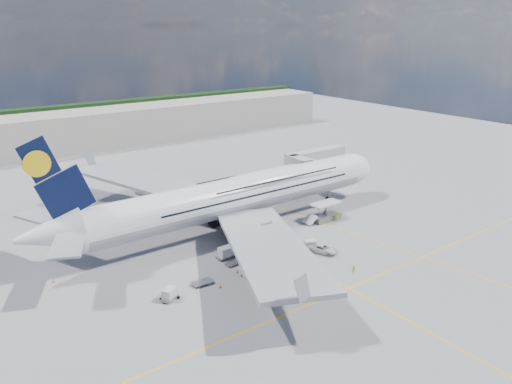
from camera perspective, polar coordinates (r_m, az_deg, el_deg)
ground at (r=92.09m, az=1.45°, el=-5.99°), size 300.00×300.00×0.00m
taxi_line_main at (r=92.09m, az=1.45°, el=-5.99°), size 0.25×220.00×0.01m
taxi_line_cross at (r=78.94m, az=10.51°, el=-10.75°), size 120.00×0.25×0.01m
taxi_line_diag at (r=107.42m, az=4.12°, el=-2.36°), size 14.16×99.06×0.01m
airliner at (r=97.23m, az=-1.99°, el=-0.29°), size 77.26×79.15×23.71m
jet_bridge at (r=123.15m, az=6.53°, el=3.65°), size 18.80×12.10×8.50m
cargo_loader at (r=103.87m, az=7.85°, el=-2.50°), size 8.53×3.20×3.67m
terminal at (r=172.22m, az=-18.35°, el=6.80°), size 180.00×16.00×12.00m
tree_line at (r=228.12m, az=-12.36°, el=9.47°), size 160.00×6.00×8.00m
dolly_row_a at (r=78.98m, az=-6.14°, el=-10.21°), size 3.34×1.85×0.48m
dolly_row_b at (r=84.59m, az=-2.62°, el=-8.11°), size 2.79×1.69×0.39m
dolly_row_c at (r=86.57m, az=-3.50°, el=-6.89°), size 3.28×1.83×2.03m
dolly_back at (r=75.37m, az=-9.87°, el=-11.38°), size 3.22×2.72×1.80m
dolly_nose_far at (r=90.25m, az=6.18°, el=-6.01°), size 2.98×2.45×1.66m
dolly_nose_near at (r=89.87m, az=4.65°, el=-6.44°), size 3.51×2.49×0.47m
baggage_tug at (r=81.39m, az=-1.10°, el=-8.80°), size 3.35×2.53×1.90m
catering_truck_inner at (r=115.18m, az=-10.29°, el=-0.16°), size 6.94×3.14×4.03m
catering_truck_outer at (r=120.59m, az=-21.05°, el=-0.36°), size 6.57×3.41×3.73m
service_van at (r=89.33m, az=7.64°, el=-6.45°), size 4.32×5.82×1.47m
crew_nose at (r=113.64m, az=4.80°, el=-0.69°), size 0.80×0.77×1.85m
crew_loader at (r=103.48m, az=9.19°, el=-2.81°), size 1.13×1.20×1.96m
crew_wing at (r=79.79m, az=-0.21°, el=-9.46°), size 0.68×0.96×1.52m
crew_van at (r=108.24m, az=8.08°, el=-1.89°), size 0.90×0.89×1.57m
crew_tug at (r=82.85m, az=11.10°, el=-8.70°), size 1.15×0.92×1.56m
cone_nose at (r=122.14m, az=8.54°, el=0.22°), size 0.45×0.45×0.57m
cone_wing_left_inner at (r=100.01m, az=-11.39°, el=-4.16°), size 0.42×0.42×0.53m
cone_wing_left_outer at (r=107.44m, az=-16.51°, el=-2.95°), size 0.47×0.47×0.59m
cone_wing_right_inner at (r=77.85m, az=-4.10°, el=-10.72°), size 0.38×0.38×0.48m
cone_wing_right_outer at (r=74.86m, az=1.24°, el=-11.91°), size 0.47×0.47×0.59m
cone_tail at (r=85.24m, az=-22.16°, el=-9.39°), size 0.43×0.43×0.54m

